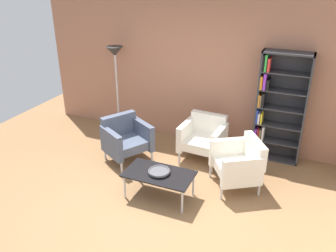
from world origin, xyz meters
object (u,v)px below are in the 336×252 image
(decorative_bowl, at_px, (159,171))
(coffee_table_low, at_px, (159,175))
(bookshelf_tall, at_px, (276,108))
(armchair_corner_red, at_px, (126,138))
(floor_lamp_torchiere, at_px, (115,62))
(armchair_near_window, at_px, (204,137))
(armchair_spare_guest, at_px, (239,162))

(decorative_bowl, bearing_deg, coffee_table_low, 0.00)
(bookshelf_tall, bearing_deg, armchair_corner_red, -154.80)
(bookshelf_tall, height_order, floor_lamp_torchiere, bookshelf_tall)
(decorative_bowl, distance_m, floor_lamp_torchiere, 2.64)
(armchair_corner_red, bearing_deg, armchair_near_window, -34.93)
(bookshelf_tall, xyz_separation_m, decorative_bowl, (-1.33, -1.86, -0.50))
(armchair_spare_guest, bearing_deg, bookshelf_tall, 131.03)
(coffee_table_low, distance_m, floor_lamp_torchiere, 2.67)
(bookshelf_tall, relative_size, decorative_bowl, 5.94)
(armchair_near_window, relative_size, floor_lamp_torchiere, 0.45)
(armchair_corner_red, xyz_separation_m, floor_lamp_torchiere, (-0.72, 0.98, 1.03))
(armchair_spare_guest, xyz_separation_m, armchair_corner_red, (-1.99, 0.03, 0.00))
(bookshelf_tall, bearing_deg, armchair_spare_guest, -106.43)
(bookshelf_tall, distance_m, coffee_table_low, 2.36)
(armchair_corner_red, bearing_deg, floor_lamp_torchiere, 66.56)
(armchair_spare_guest, relative_size, armchair_corner_red, 1.01)
(armchair_spare_guest, height_order, armchair_near_window, same)
(floor_lamp_torchiere, bearing_deg, armchair_near_window, -11.93)
(armchair_spare_guest, bearing_deg, armchair_corner_red, -123.45)
(coffee_table_low, distance_m, armchair_corner_red, 1.25)
(decorative_bowl, height_order, armchair_spare_guest, armchair_spare_guest)
(decorative_bowl, xyz_separation_m, armchair_corner_red, (-0.99, 0.77, -0.02))
(armchair_spare_guest, xyz_separation_m, armchair_near_window, (-0.76, 0.60, 0.00))
(coffee_table_low, distance_m, armchair_spare_guest, 1.25)
(armchair_near_window, bearing_deg, bookshelf_tall, 29.01)
(decorative_bowl, relative_size, floor_lamp_torchiere, 0.18)
(armchair_near_window, xyz_separation_m, armchair_corner_red, (-1.23, -0.57, 0.00))
(armchair_spare_guest, relative_size, armchair_near_window, 1.21)
(armchair_spare_guest, distance_m, armchair_corner_red, 1.99)
(decorative_bowl, relative_size, armchair_spare_guest, 0.34)
(bookshelf_tall, distance_m, floor_lamp_torchiere, 3.08)
(coffee_table_low, relative_size, armchair_near_window, 1.28)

